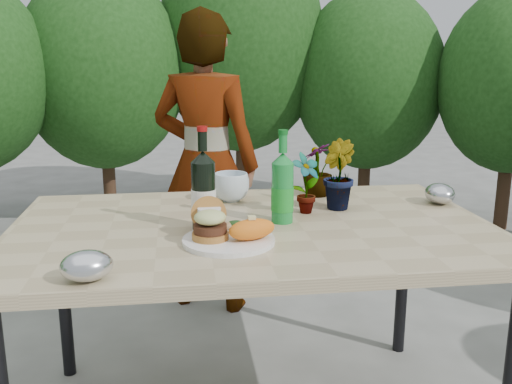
{
  "coord_description": "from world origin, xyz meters",
  "views": [
    {
      "loc": [
        -0.24,
        -1.81,
        1.3
      ],
      "look_at": [
        0.0,
        -0.08,
        0.88
      ],
      "focal_mm": 40.0,
      "sensor_mm": 36.0,
      "label": 1
    }
  ],
  "objects": [
    {
      "name": "sparkling_water",
      "position": [
        0.1,
        0.01,
        0.86
      ],
      "size": [
        0.08,
        0.08,
        0.31
      ],
      "rotation": [
        0.0,
        0.0,
        -0.34
      ],
      "color": "#178030",
      "rests_on": "patio_table"
    },
    {
      "name": "seedling_mid",
      "position": [
        0.33,
        0.16,
        0.88
      ],
      "size": [
        0.13,
        0.15,
        0.25
      ],
      "primitive_type": "imported",
      "rotation": [
        0.0,
        0.0,
        1.72
      ],
      "color": "#1F531C",
      "rests_on": "patio_table"
    },
    {
      "name": "foil_packet_right",
      "position": [
        0.74,
        0.17,
        0.79
      ],
      "size": [
        0.11,
        0.14,
        0.08
      ],
      "primitive_type": "ellipsoid",
      "rotation": [
        0.0,
        0.0,
        1.52
      ],
      "color": "#B5B7BC",
      "rests_on": "patio_table"
    },
    {
      "name": "person",
      "position": [
        -0.1,
        1.04,
        0.76
      ],
      "size": [
        0.65,
        0.56,
        1.52
      ],
      "primitive_type": "imported",
      "rotation": [
        0.0,
        0.0,
        2.73
      ],
      "color": "#8F6547",
      "rests_on": "ground"
    },
    {
      "name": "wine_bottle",
      "position": [
        -0.16,
        -0.02,
        0.87
      ],
      "size": [
        0.08,
        0.08,
        0.33
      ],
      "rotation": [
        0.0,
        0.0,
        -0.41
      ],
      "color": "black",
      "rests_on": "patio_table"
    },
    {
      "name": "blue_bowl",
      "position": [
        -0.04,
        0.32,
        0.8
      ],
      "size": [
        0.16,
        0.16,
        0.11
      ],
      "primitive_type": "imported",
      "rotation": [
        0.0,
        0.0,
        0.16
      ],
      "color": "silver",
      "rests_on": "patio_table"
    },
    {
      "name": "plastic_cup",
      "position": [
        -0.15,
        -0.13,
        0.8
      ],
      "size": [
        0.07,
        0.07,
        0.09
      ],
      "primitive_type": "cylinder",
      "color": "white",
      "rests_on": "patio_table"
    },
    {
      "name": "dinner_plate",
      "position": [
        -0.1,
        -0.18,
        0.76
      ],
      "size": [
        0.28,
        0.28,
        0.01
      ],
      "primitive_type": "cylinder",
      "color": "white",
      "rests_on": "patio_table"
    },
    {
      "name": "sweet_potato",
      "position": [
        -0.03,
        -0.2,
        0.8
      ],
      "size": [
        0.17,
        0.12,
        0.06
      ],
      "primitive_type": "ellipsoid",
      "rotation": [
        0.0,
        0.0,
        0.35
      ],
      "color": "orange",
      "rests_on": "dinner_plate"
    },
    {
      "name": "patio_table",
      "position": [
        0.0,
        0.0,
        0.69
      ],
      "size": [
        1.6,
        1.0,
        0.75
      ],
      "color": "tan",
      "rests_on": "ground"
    },
    {
      "name": "seedling_right",
      "position": [
        0.31,
        0.36,
        0.86
      ],
      "size": [
        0.17,
        0.17,
        0.21
      ],
      "primitive_type": "imported",
      "rotation": [
        0.0,
        0.0,
        3.91
      ],
      "color": "#20571D",
      "rests_on": "patio_table"
    },
    {
      "name": "shrub_hedge",
      "position": [
        -0.17,
        1.83,
        1.14
      ],
      "size": [
        6.79,
        5.05,
        2.3
      ],
      "color": "#382316",
      "rests_on": "ground"
    },
    {
      "name": "foil_packet_left",
      "position": [
        -0.48,
        -0.43,
        0.79
      ],
      "size": [
        0.15,
        0.13,
        0.08
      ],
      "primitive_type": "ellipsoid",
      "rotation": [
        0.0,
        0.0,
        0.16
      ],
      "color": "silver",
      "rests_on": "patio_table"
    },
    {
      "name": "seedling_left",
      "position": [
        0.2,
        0.11,
        0.86
      ],
      "size": [
        0.14,
        0.12,
        0.22
      ],
      "primitive_type": "imported",
      "rotation": [
        0.0,
        0.0,
        0.46
      ],
      "color": "#225B1F",
      "rests_on": "patio_table"
    },
    {
      "name": "grilled_veg",
      "position": [
        -0.08,
        -0.09,
        0.78
      ],
      "size": [
        0.08,
        0.05,
        0.03
      ],
      "color": "olive",
      "rests_on": "dinner_plate"
    },
    {
      "name": "burger_stack",
      "position": [
        -0.15,
        -0.16,
        0.81
      ],
      "size": [
        0.11,
        0.16,
        0.11
      ],
      "color": "#B7722D",
      "rests_on": "dinner_plate"
    }
  ]
}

